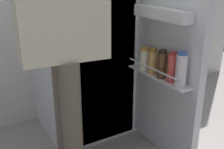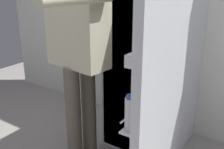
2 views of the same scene
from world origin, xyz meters
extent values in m
cube|color=silver|center=(0.00, 0.94, 1.21)|extent=(4.40, 0.10, 2.42)
cube|color=silver|center=(0.00, 0.57, 0.80)|extent=(0.65, 0.64, 1.60)
cube|color=white|center=(0.00, 0.25, 0.80)|extent=(0.61, 0.01, 1.56)
cube|color=white|center=(0.00, 0.30, 0.74)|extent=(0.57, 0.09, 0.01)
cube|color=silver|center=(0.36, -0.07, 0.80)|extent=(0.06, 0.63, 1.54)
cube|color=white|center=(0.28, -0.07, 0.61)|extent=(0.10, 0.55, 0.01)
cylinder|color=silver|center=(0.24, -0.07, 0.67)|extent=(0.01, 0.53, 0.01)
cube|color=white|center=(0.28, -0.07, 1.03)|extent=(0.09, 0.47, 0.07)
cylinder|color=#EDE5CC|center=(0.27, 0.08, 0.69)|extent=(0.07, 0.07, 0.14)
cylinder|color=#B78933|center=(0.27, 0.08, 0.77)|extent=(0.06, 0.06, 0.02)
cylinder|color=#DB4C47|center=(0.28, -0.19, 0.71)|extent=(0.06, 0.06, 0.18)
cylinder|color=#B22D28|center=(0.28, -0.19, 0.81)|extent=(0.04, 0.04, 0.02)
cylinder|color=tan|center=(0.27, -0.01, 0.70)|extent=(0.06, 0.06, 0.15)
cylinder|color=#996623|center=(0.27, -0.01, 0.78)|extent=(0.05, 0.05, 0.02)
cylinder|color=brown|center=(0.27, -0.11, 0.70)|extent=(0.06, 0.06, 0.17)
cylinder|color=black|center=(0.27, -0.11, 0.80)|extent=(0.05, 0.05, 0.02)
cylinder|color=white|center=(0.27, -0.28, 0.72)|extent=(0.07, 0.07, 0.20)
cylinder|color=#335BB2|center=(0.27, -0.28, 0.83)|extent=(0.05, 0.05, 0.02)
cylinder|color=gold|center=(-0.02, 0.30, 0.78)|extent=(0.07, 0.07, 0.08)
cylinder|color=#665B4C|center=(-0.34, 0.09, 0.41)|extent=(0.12, 0.12, 0.82)
cylinder|color=#665B4C|center=(-0.36, -0.08, 0.41)|extent=(0.12, 0.12, 0.82)
cube|color=beige|center=(-0.35, 0.00, 1.12)|extent=(0.50, 0.27, 0.58)
cylinder|color=beige|center=(-0.32, 0.24, 1.09)|extent=(0.08, 0.08, 0.55)
camera|label=1|loc=(-0.88, -1.41, 1.29)|focal=44.46mm
camera|label=2|loc=(0.95, -1.48, 1.46)|focal=43.32mm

